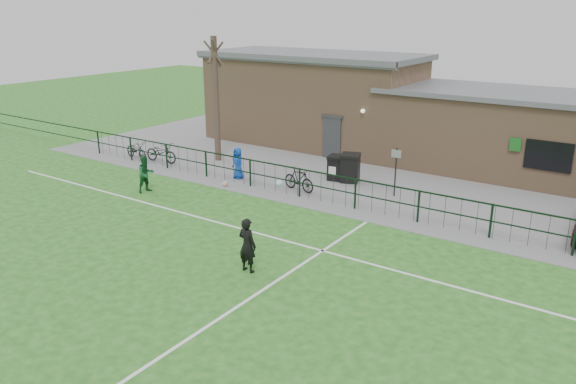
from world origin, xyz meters
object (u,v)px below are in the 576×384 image
Objects in this scene: bicycle_a at (136,150)px; bicycle_c at (161,152)px; wheelie_bin_right at (350,169)px; sign_post at (395,172)px; outfield_player at (146,174)px; ball_ground at (225,184)px; bicycle_d at (299,179)px; spectator_child at (238,163)px; wheelie_bin_left at (337,169)px; bare_tree at (216,100)px.

bicycle_a is 0.93× the size of bicycle_c.
bicycle_c is at bearing 175.16° from wheelie_bin_right.
sign_post reaches higher than outfield_player.
bicycle_a is at bearing 171.70° from ball_ground.
sign_post is 7.15m from ball_ground.
wheelie_bin_right is 0.71× the size of bicycle_d.
spectator_child is at bearing 102.88° from ball_ground.
wheelie_bin_left is 0.62× the size of bicycle_d.
sign_post is 3.93m from bicycle_d.
bare_tree is 3.72m from bicycle_c.
sign_post is at bearing -86.60° from bicycle_c.
sign_post is 1.32× the size of outfield_player.
bare_tree reaches higher than spectator_child.
wheelie_bin_right is (0.63, 0.09, 0.07)m from wheelie_bin_left.
bicycle_c is (-8.55, -2.30, -0.01)m from wheelie_bin_left.
bicycle_a is 1.13× the size of outfield_player.
ball_ground is at bearing -108.03° from bicycle_c.
bicycle_a is (-13.10, -1.88, -0.55)m from sign_post.
bare_tree is 4.31× the size of spectator_child.
wheelie_bin_left is 3.19m from sign_post.
bicycle_c is 1.32× the size of spectator_child.
sign_post reaches higher than spectator_child.
bare_tree reaches higher than wheelie_bin_right.
wheelie_bin_left is 4.94m from ball_ground.
wheelie_bin_left is at bearing -30.59° from outfield_player.
outfield_player is at bearing -133.10° from ball_ground.
bicycle_d is at bearing -17.25° from bare_tree.
ball_ground is (-4.05, -3.63, -0.47)m from wheelie_bin_right.
wheelie_bin_left is 0.54× the size of bicycle_c.
spectator_child is at bearing -166.67° from sign_post.
bicycle_a is at bearing 95.98° from bicycle_c.
bare_tree reaches higher than ball_ground.
outfield_player is at bearing -145.23° from bicycle_c.
wheelie_bin_left is 0.50× the size of sign_post.
bare_tree is 3.95× the size of outfield_player.
bare_tree is 9.82m from sign_post.
sign_post is 1.24× the size of bicycle_d.
sign_post reaches higher than bicycle_a.
bicycle_a is at bearing -157.50° from spectator_child.
wheelie_bin_left is 8.15m from outfield_player.
spectator_child reaches higher than wheelie_bin_right.
spectator_child reaches higher than bicycle_d.
bicycle_d is 3.23m from spectator_child.
bare_tree reaches higher than bicycle_d.
wheelie_bin_left is 4.26× the size of ball_ground.
bicycle_c is (-9.18, -2.39, -0.09)m from wheelie_bin_right.
bare_tree is 3.49× the size of bicycle_a.
bare_tree is at bearing 171.07° from wheelie_bin_left.
bare_tree is at bearing -51.11° from bicycle_c.
wheelie_bin_right is 0.66× the size of bicycle_a.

